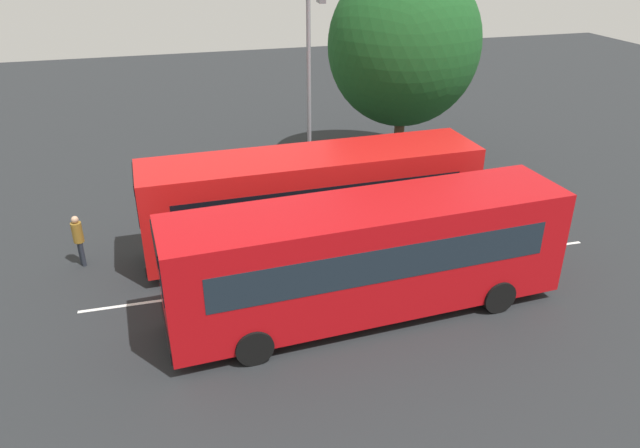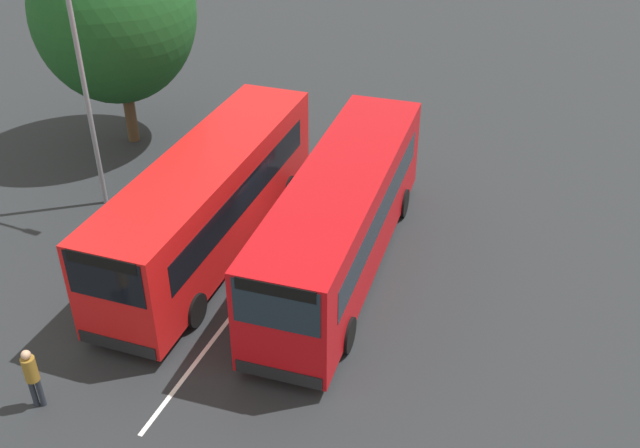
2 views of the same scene
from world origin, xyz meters
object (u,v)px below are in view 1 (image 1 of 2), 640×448
at_px(bus_far_left, 312,198).
at_px(pedestrian, 78,237).
at_px(street_lamp, 310,82).
at_px(bus_center_left, 368,255).
at_px(depot_tree, 404,45).

relative_size(bus_far_left, pedestrian, 6.37).
bearing_deg(bus_far_left, street_lamp, -105.67).
xyz_separation_m(bus_center_left, pedestrian, (7.66, -4.84, -0.79)).
bearing_deg(depot_tree, street_lamp, 23.94).
bearing_deg(street_lamp, depot_tree, 117.52).
bearing_deg(pedestrian, bus_far_left, -30.30).
xyz_separation_m(pedestrian, street_lamp, (-8.40, -3.71, 3.38)).
xyz_separation_m(pedestrian, depot_tree, (-12.98, -5.74, 4.15)).
height_order(pedestrian, depot_tree, depot_tree).
xyz_separation_m(bus_far_left, depot_tree, (-5.75, -6.57, 3.37)).
distance_m(street_lamp, depot_tree, 5.06).
height_order(bus_center_left, depot_tree, depot_tree).
bearing_deg(bus_far_left, bus_center_left, 95.00).
distance_m(bus_center_left, depot_tree, 12.31).
distance_m(bus_far_left, street_lamp, 5.36).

